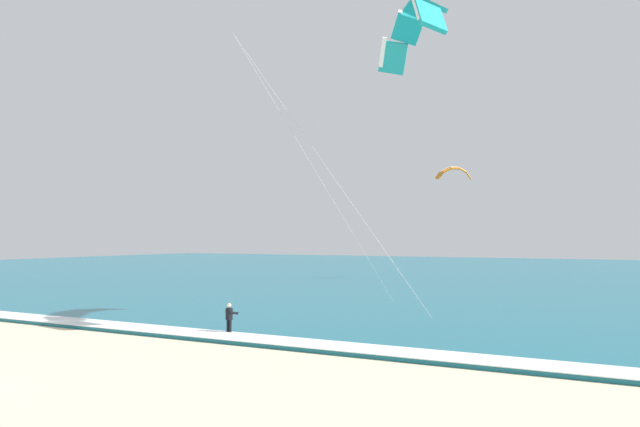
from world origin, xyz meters
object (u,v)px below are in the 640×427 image
surfboard (229,336)px  kite_primary (414,24)px  kitesurfer (229,318)px  kite_distant (454,172)px

surfboard → kite_primary: (7.89, 5.72, 16.48)m
surfboard → kite_primary: size_ratio=0.09×
kitesurfer → kite_primary: kite_primary is taller
surfboard → kite_distant: kite_distant is taller
kitesurfer → kite_distant: (0.01, 41.98, 11.40)m
surfboard → kitesurfer: kitesurfer is taller
surfboard → kitesurfer: 0.91m
kite_primary → kite_distant: 37.36m
kite_primary → surfboard: bearing=-144.0°
kite_distant → kitesurfer: bearing=-90.0°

